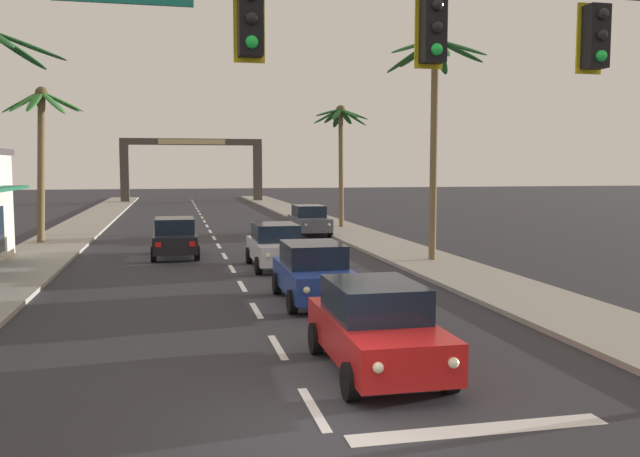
{
  "coord_description": "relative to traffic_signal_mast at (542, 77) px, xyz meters",
  "views": [
    {
      "loc": [
        -2.12,
        -9.39,
        3.85
      ],
      "look_at": [
        1.7,
        8.0,
        2.2
      ],
      "focal_mm": 37.61,
      "sensor_mm": 36.0,
      "label": 1
    }
  ],
  "objects": [
    {
      "name": "ground_plane",
      "position": [
        -3.18,
        0.38,
        -5.15
      ],
      "size": [
        220.0,
        220.0,
        0.0
      ],
      "primitive_type": "plane",
      "color": "#2D2D33"
    },
    {
      "name": "sidewalk_right",
      "position": [
        4.62,
        20.38,
        -5.08
      ],
      "size": [
        3.2,
        110.0,
        0.14
      ],
      "primitive_type": "cube",
      "color": "#9E998E",
      "rests_on": "ground"
    },
    {
      "name": "sidewalk_left",
      "position": [
        -10.98,
        20.38,
        -5.08
      ],
      "size": [
        3.2,
        110.0,
        0.14
      ],
      "primitive_type": "cube",
      "color": "#9E998E",
      "rests_on": "ground"
    },
    {
      "name": "lane_markings",
      "position": [
        -2.77,
        20.71,
        -5.15
      ],
      "size": [
        4.28,
        88.25,
        0.01
      ],
      "color": "silver",
      "rests_on": "ground"
    },
    {
      "name": "traffic_signal_mast",
      "position": [
        0.0,
        0.0,
        0.0
      ],
      "size": [
        10.33,
        0.41,
        7.14
      ],
      "color": "#2D2D33",
      "rests_on": "ground"
    },
    {
      "name": "sedan_lead_at_stop_bar",
      "position": [
        -1.63,
        2.85,
        -4.3
      ],
      "size": [
        1.97,
        4.46,
        1.68
      ],
      "color": "red",
      "rests_on": "ground"
    },
    {
      "name": "sedan_third_in_queue",
      "position": [
        -1.43,
        9.46,
        -4.3
      ],
      "size": [
        1.98,
        4.46,
        1.68
      ],
      "color": "navy",
      "rests_on": "ground"
    },
    {
      "name": "sedan_fifth_in_queue",
      "position": [
        -1.51,
        16.08,
        -4.3
      ],
      "size": [
        1.96,
        4.46,
        1.68
      ],
      "color": "silver",
      "rests_on": "ground"
    },
    {
      "name": "sedan_oncoming_far",
      "position": [
        -5.26,
        20.06,
        -4.3
      ],
      "size": [
        1.97,
        4.46,
        1.68
      ],
      "color": "black",
      "rests_on": "ground"
    },
    {
      "name": "sedan_parked_nearest_kerb",
      "position": [
        2.16,
        27.76,
        -4.3
      ],
      "size": [
        1.95,
        4.45,
        1.68
      ],
      "color": "#4C515B",
      "rests_on": "ground"
    },
    {
      "name": "palm_left_third",
      "position": [
        -11.5,
        26.03,
        0.43
      ],
      "size": [
        3.84,
        3.87,
        7.71
      ],
      "color": "brown",
      "rests_on": "ground"
    },
    {
      "name": "palm_right_second",
      "position": [
        4.8,
        16.06,
        1.68
      ],
      "size": [
        4.38,
        4.3,
        9.02
      ],
      "color": "brown",
      "rests_on": "ground"
    },
    {
      "name": "palm_right_third",
      "position": [
        4.84,
        31.18,
        0.7
      ],
      "size": [
        3.43,
        3.43,
        7.59
      ],
      "color": "brown",
      "rests_on": "ground"
    },
    {
      "name": "town_gateway_arch",
      "position": [
        -3.18,
        65.27,
        -0.69
      ],
      "size": [
        15.12,
        0.9,
        6.87
      ],
      "color": "#423D38",
      "rests_on": "ground"
    }
  ]
}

